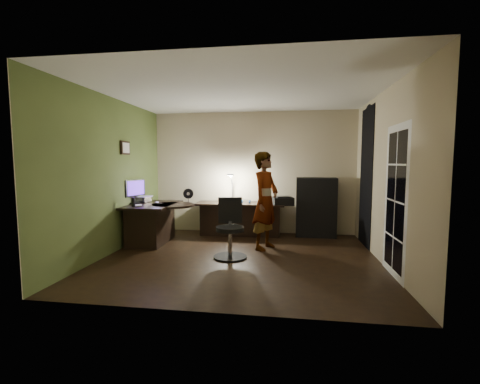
# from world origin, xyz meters

# --- Properties ---
(floor) EXTENTS (4.50, 4.00, 0.01)m
(floor) POSITION_xyz_m (0.00, 0.00, -0.01)
(floor) COLOR black
(floor) RESTS_ON ground
(ceiling) EXTENTS (4.50, 4.00, 0.01)m
(ceiling) POSITION_xyz_m (0.00, 0.00, 2.71)
(ceiling) COLOR silver
(ceiling) RESTS_ON floor
(wall_back) EXTENTS (4.50, 0.01, 2.70)m
(wall_back) POSITION_xyz_m (0.00, 2.00, 1.35)
(wall_back) COLOR #C3B48F
(wall_back) RESTS_ON floor
(wall_front) EXTENTS (4.50, 0.01, 2.70)m
(wall_front) POSITION_xyz_m (0.00, -2.00, 1.35)
(wall_front) COLOR #C3B48F
(wall_front) RESTS_ON floor
(wall_left) EXTENTS (0.01, 4.00, 2.70)m
(wall_left) POSITION_xyz_m (-2.25, 0.00, 1.35)
(wall_left) COLOR #C3B48F
(wall_left) RESTS_ON floor
(wall_right) EXTENTS (0.01, 4.00, 2.70)m
(wall_right) POSITION_xyz_m (2.25, 0.00, 1.35)
(wall_right) COLOR #C3B48F
(wall_right) RESTS_ON floor
(green_wall_overlay) EXTENTS (0.00, 4.00, 2.70)m
(green_wall_overlay) POSITION_xyz_m (-2.24, 0.00, 1.35)
(green_wall_overlay) COLOR #4B5D29
(green_wall_overlay) RESTS_ON floor
(arched_doorway) EXTENTS (0.01, 0.90, 2.60)m
(arched_doorway) POSITION_xyz_m (2.24, 1.15, 1.30)
(arched_doorway) COLOR black
(arched_doorway) RESTS_ON floor
(french_door) EXTENTS (0.02, 0.92, 2.10)m
(french_door) POSITION_xyz_m (2.24, -0.55, 1.05)
(french_door) COLOR white
(french_door) RESTS_ON floor
(framed_picture) EXTENTS (0.04, 0.30, 0.25)m
(framed_picture) POSITION_xyz_m (-2.22, 0.45, 1.85)
(framed_picture) COLOR black
(framed_picture) RESTS_ON wall_left
(desk_left) EXTENTS (0.87, 1.37, 0.77)m
(desk_left) POSITION_xyz_m (-1.83, 0.74, 0.39)
(desk_left) COLOR black
(desk_left) RESTS_ON floor
(desk_right) EXTENTS (1.90, 0.67, 0.71)m
(desk_right) POSITION_xyz_m (-0.23, 1.63, 0.36)
(desk_right) COLOR black
(desk_right) RESTS_ON floor
(cabinet) EXTENTS (0.85, 0.44, 1.26)m
(cabinet) POSITION_xyz_m (1.39, 1.78, 0.63)
(cabinet) COLOR black
(cabinet) RESTS_ON floor
(laptop_stand) EXTENTS (0.29, 0.26, 0.10)m
(laptop_stand) POSITION_xyz_m (-2.11, 0.91, 0.84)
(laptop_stand) COLOR silver
(laptop_stand) RESTS_ON desk_left
(laptop) EXTENTS (0.39, 0.38, 0.22)m
(laptop) POSITION_xyz_m (-2.07, 0.91, 1.00)
(laptop) COLOR silver
(laptop) RESTS_ON laptop_stand
(monitor) EXTENTS (0.24, 0.52, 0.34)m
(monitor) POSITION_xyz_m (-2.18, 0.68, 0.95)
(monitor) COLOR black
(monitor) RESTS_ON desk_left
(mouse) EXTENTS (0.09, 0.11, 0.04)m
(mouse) POSITION_xyz_m (-1.73, 0.71, 0.80)
(mouse) COLOR silver
(mouse) RESTS_ON desk_left
(phone) EXTENTS (0.07, 0.12, 0.01)m
(phone) POSITION_xyz_m (-1.66, 0.70, 0.79)
(phone) COLOR black
(phone) RESTS_ON desk_left
(pen) EXTENTS (0.03, 0.15, 0.01)m
(pen) POSITION_xyz_m (-1.92, 0.45, 0.79)
(pen) COLOR black
(pen) RESTS_ON desk_left
(speaker) EXTENTS (0.08, 0.08, 0.16)m
(speaker) POSITION_xyz_m (-1.99, 0.25, 0.87)
(speaker) COLOR black
(speaker) RESTS_ON desk_left
(notepad) EXTENTS (0.23, 0.27, 0.01)m
(notepad) POSITION_xyz_m (-1.97, 0.36, 0.79)
(notepad) COLOR silver
(notepad) RESTS_ON desk_left
(desk_fan) EXTENTS (0.24, 0.16, 0.33)m
(desk_fan) POSITION_xyz_m (-1.31, 1.40, 0.86)
(desk_fan) COLOR black
(desk_fan) RESTS_ON desk_right
(headphones) EXTENTS (0.21, 0.11, 0.10)m
(headphones) POSITION_xyz_m (-0.10, 1.59, 0.74)
(headphones) COLOR navy
(headphones) RESTS_ON desk_right
(printer) EXTENTS (0.47, 0.40, 0.18)m
(printer) POSITION_xyz_m (0.69, 1.51, 0.79)
(printer) COLOR black
(printer) RESTS_ON desk_right
(desk_lamp) EXTENTS (0.26, 0.35, 0.68)m
(desk_lamp) POSITION_xyz_m (-0.44, 1.83, 1.04)
(desk_lamp) COLOR black
(desk_lamp) RESTS_ON desk_right
(office_chair) EXTENTS (0.64, 0.64, 0.99)m
(office_chair) POSITION_xyz_m (-0.16, -0.04, 0.49)
(office_chair) COLOR black
(office_chair) RESTS_ON floor
(person) EXTENTS (0.65, 0.75, 1.78)m
(person) POSITION_xyz_m (0.38, 0.62, 0.89)
(person) COLOR #D8A88C
(person) RESTS_ON floor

